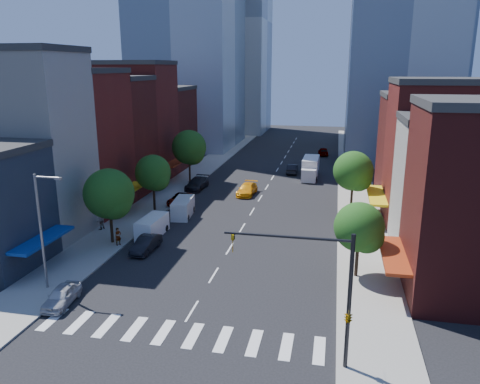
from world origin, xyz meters
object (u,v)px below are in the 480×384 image
object	(u,v)px
taxi	(247,189)
pedestrian_near	(118,236)
traffic_car_oncoming	(292,169)
traffic_car_far	(323,151)
parked_car_third	(180,199)
cargo_van_near	(152,227)
parked_car_front	(62,296)
pedestrian_far	(100,221)
box_truck	(310,169)
parked_car_rear	(197,184)
cargo_van_far	(183,208)
parked_car_second	(146,244)

from	to	relation	value
taxi	pedestrian_near	bearing A→B (deg)	-108.53
traffic_car_oncoming	traffic_car_far	distance (m)	17.75
parked_car_third	cargo_van_near	distance (m)	11.62
cargo_van_near	pedestrian_near	world-z (taller)	cargo_van_near
parked_car_front	pedestrian_far	size ratio (longest dim) A/B	2.18
traffic_car_oncoming	traffic_car_far	size ratio (longest dim) A/B	1.01
traffic_car_far	box_truck	xyz separation A→B (m)	(-1.37, -19.83, 0.70)
parked_car_rear	parked_car_third	bearing A→B (deg)	-86.95
traffic_car_far	pedestrian_far	size ratio (longest dim) A/B	2.44
cargo_van_near	traffic_car_oncoming	bearing A→B (deg)	73.19
cargo_van_far	taxi	distance (m)	12.13
parked_car_third	traffic_car_oncoming	xyz separation A→B (m)	(12.19, 20.43, 0.10)
parked_car_third	cargo_van_near	bearing A→B (deg)	-82.71
parked_car_third	taxi	world-z (taller)	taxi
parked_car_rear	cargo_van_near	bearing A→B (deg)	-84.06
parked_car_front	pedestrian_near	xyz separation A→B (m)	(-1.08, 11.36, 0.33)
pedestrian_far	cargo_van_far	bearing A→B (deg)	153.47
parked_car_front	cargo_van_far	distance (m)	21.63
taxi	pedestrian_near	distance (m)	22.68
parked_car_front	box_truck	size ratio (longest dim) A/B	0.52
parked_car_second	cargo_van_far	bearing A→B (deg)	92.80
pedestrian_near	pedestrian_far	size ratio (longest dim) A/B	0.94
box_truck	pedestrian_far	xyz separation A→B (m)	(-20.14, -28.97, -0.39)
parked_car_rear	cargo_van_near	world-z (taller)	cargo_van_near
parked_car_front	pedestrian_near	size ratio (longest dim) A/B	2.31
box_truck	traffic_car_far	bearing A→B (deg)	86.89
parked_car_front	pedestrian_near	world-z (taller)	pedestrian_near
cargo_van_near	pedestrian_far	world-z (taller)	pedestrian_far
parked_car_front	parked_car_second	size ratio (longest dim) A/B	0.94
pedestrian_near	pedestrian_far	bearing A→B (deg)	77.02
traffic_car_oncoming	parked_car_second	bearing A→B (deg)	73.21
cargo_van_far	pedestrian_far	bearing A→B (deg)	-143.92
pedestrian_far	box_truck	bearing A→B (deg)	165.91
cargo_van_far	traffic_car_far	world-z (taller)	cargo_van_far
box_truck	pedestrian_near	world-z (taller)	box_truck
taxi	cargo_van_near	bearing A→B (deg)	-106.63
cargo_van_far	taxi	xyz separation A→B (m)	(5.46, 10.83, -0.26)
parked_car_front	taxi	world-z (taller)	taxi
cargo_van_far	traffic_car_far	bearing A→B (deg)	64.36
parked_car_third	traffic_car_far	world-z (taller)	traffic_car_far
cargo_van_near	pedestrian_near	bearing A→B (deg)	-118.73
parked_car_third	pedestrian_near	xyz separation A→B (m)	(-1.08, -14.94, 0.37)
cargo_van_far	taxi	bearing A→B (deg)	56.58
parked_car_front	pedestrian_far	distance (m)	15.91
parked_car_third	traffic_car_oncoming	world-z (taller)	traffic_car_oncoming
parked_car_second	pedestrian_far	world-z (taller)	pedestrian_far
cargo_van_far	traffic_car_far	xyz separation A→B (m)	(14.58, 42.39, -0.24)
cargo_van_near	cargo_van_far	size ratio (longest dim) A/B	0.95
cargo_van_far	box_truck	bearing A→B (deg)	52.99
parked_car_rear	traffic_car_far	world-z (taller)	parked_car_rear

